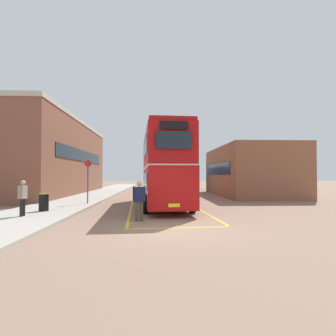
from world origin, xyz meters
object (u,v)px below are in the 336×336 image
(double_decker_bus, at_px, (164,167))
(litter_bin, at_px, (44,202))
(single_deck_bus, at_px, (187,178))
(pedestrian_boarding, at_px, (139,198))
(bus_stop_sign, at_px, (88,178))
(pedestrian_waiting_near, at_px, (23,196))

(double_decker_bus, bearing_deg, litter_bin, -153.76)
(single_deck_bus, bearing_deg, pedestrian_boarding, -101.13)
(bus_stop_sign, bearing_deg, double_decker_bus, -7.24)
(pedestrian_boarding, xyz_separation_m, pedestrian_waiting_near, (-5.32, 0.77, 0.05))
(double_decker_bus, distance_m, single_deck_bus, 19.11)
(pedestrian_boarding, relative_size, pedestrian_waiting_near, 1.08)
(litter_bin, xyz_separation_m, bus_stop_sign, (1.33, 3.73, 1.24))
(pedestrian_boarding, distance_m, litter_bin, 5.71)
(pedestrian_waiting_near, xyz_separation_m, litter_bin, (0.23, 1.78, -0.47))
(pedestrian_waiting_near, relative_size, litter_bin, 1.79)
(pedestrian_boarding, relative_size, litter_bin, 1.93)
(litter_bin, bearing_deg, double_decker_bus, 26.24)
(double_decker_bus, bearing_deg, pedestrian_boarding, -102.06)
(single_deck_bus, bearing_deg, litter_bin, -114.34)
(single_deck_bus, bearing_deg, pedestrian_waiting_near, -113.18)
(double_decker_bus, xyz_separation_m, pedestrian_boarding, (-1.21, -5.66, -1.49))
(bus_stop_sign, bearing_deg, pedestrian_boarding, -59.20)
(litter_bin, height_order, bus_stop_sign, bus_stop_sign)
(single_deck_bus, height_order, pedestrian_boarding, single_deck_bus)
(double_decker_bus, relative_size, single_deck_bus, 1.22)
(double_decker_bus, distance_m, litter_bin, 7.27)
(single_deck_bus, bearing_deg, bus_stop_sign, -115.26)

